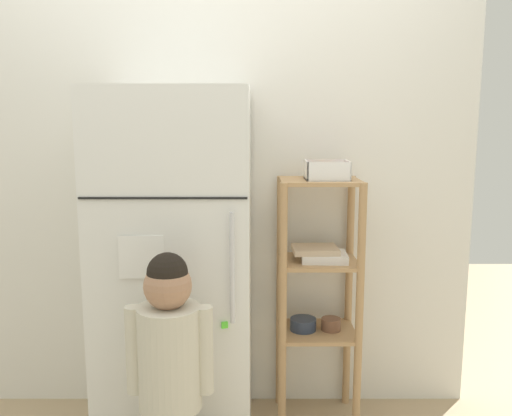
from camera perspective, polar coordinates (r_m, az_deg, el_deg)
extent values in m
cube|color=silver|center=(2.65, -4.62, 0.52)|extent=(2.59, 0.03, 2.08)
cube|color=white|center=(2.40, -8.36, -6.57)|extent=(0.65, 0.59, 1.58)
cube|color=black|center=(2.04, -9.82, 1.05)|extent=(0.64, 0.01, 0.01)
cylinder|color=silver|center=(2.05, -2.43, -6.48)|extent=(0.02, 0.02, 0.44)
cube|color=white|center=(2.10, -12.05, -5.17)|extent=(0.17, 0.01, 0.17)
cube|color=#C48425|center=(2.24, -10.74, -15.84)|extent=(0.04, 0.01, 0.04)
cube|color=#E41679|center=(2.13, -5.74, -11.38)|extent=(0.03, 0.02, 0.03)
cube|color=#57E434|center=(2.14, -3.24, -12.42)|extent=(0.03, 0.02, 0.03)
cylinder|color=beige|center=(2.03, -9.09, -15.52)|extent=(0.23, 0.23, 0.38)
sphere|color=beige|center=(2.02, -8.91, -10.01)|extent=(0.10, 0.10, 0.10)
sphere|color=#A87A5B|center=(1.93, -9.30, -8.23)|extent=(0.17, 0.17, 0.17)
sphere|color=black|center=(1.92, -9.34, -6.88)|extent=(0.15, 0.15, 0.15)
cylinder|color=beige|center=(2.04, -12.75, -14.60)|extent=(0.06, 0.06, 0.33)
cylinder|color=beige|center=(2.00, -5.41, -14.89)|extent=(0.06, 0.06, 0.33)
cylinder|color=tan|center=(2.44, 3.02, -11.19)|extent=(0.04, 0.04, 1.18)
cylinder|color=tan|center=(2.48, 11.17, -11.01)|extent=(0.04, 0.04, 1.18)
cylinder|color=tan|center=(2.70, 2.72, -9.10)|extent=(0.04, 0.04, 1.18)
cylinder|color=tan|center=(2.74, 10.04, -8.98)|extent=(0.04, 0.04, 1.18)
cube|color=tan|center=(2.45, 7.01, 2.87)|extent=(0.36, 0.30, 0.02)
cube|color=tan|center=(2.52, 6.84, -5.74)|extent=(0.36, 0.30, 0.02)
cube|color=tan|center=(2.63, 6.69, -13.04)|extent=(0.36, 0.30, 0.02)
cube|color=white|center=(2.51, 7.45, -5.20)|extent=(0.22, 0.18, 0.04)
cube|color=#C6AD8E|center=(2.51, 6.50, -4.45)|extent=(0.22, 0.18, 0.03)
cylinder|color=#2D384C|center=(2.61, 5.22, -12.31)|extent=(0.12, 0.12, 0.06)
cylinder|color=brown|center=(2.63, 8.18, -12.23)|extent=(0.09, 0.09, 0.06)
cube|color=white|center=(2.45, 7.72, 3.12)|extent=(0.19, 0.18, 0.01)
cube|color=white|center=(2.35, 8.02, 3.85)|extent=(0.19, 0.01, 0.09)
cube|color=white|center=(2.53, 7.49, 4.23)|extent=(0.19, 0.01, 0.09)
cube|color=white|center=(2.43, 5.54, 4.07)|extent=(0.01, 0.18, 0.09)
cube|color=white|center=(2.46, 9.92, 4.02)|extent=(0.01, 0.18, 0.09)
sphere|color=red|center=(2.42, 8.50, 3.95)|extent=(0.07, 0.07, 0.07)
sphere|color=red|center=(2.42, 7.12, 4.01)|extent=(0.07, 0.07, 0.07)
sphere|color=orange|center=(2.47, 7.55, 4.03)|extent=(0.07, 0.07, 0.07)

